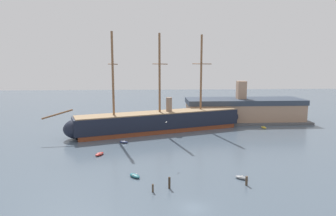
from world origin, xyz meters
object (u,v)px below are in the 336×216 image
(dinghy_foreground_left, at_px, (135,176))
(mooring_piling_nearest, at_px, (247,181))
(seagull_in_flight, at_px, (166,122))
(mooring_piling_left_pair, at_px, (169,183))
(dinghy_foreground_right, at_px, (241,177))
(dinghy_far_left, at_px, (82,131))
(dinghy_mid_left, at_px, (99,154))
(tall_ship, at_px, (160,121))
(mooring_piling_right_pair, at_px, (153,188))
(dinghy_alongside_bow, at_px, (124,142))
(dinghy_far_right, at_px, (264,127))
(dockside_warehouse_right, at_px, (244,110))

(dinghy_foreground_left, height_order, mooring_piling_nearest, mooring_piling_nearest)
(dinghy_foreground_left, relative_size, seagull_in_flight, 2.28)
(mooring_piling_nearest, bearing_deg, mooring_piling_left_pair, -177.76)
(dinghy_foreground_right, xyz_separation_m, dinghy_far_left, (-39.67, 41.68, -0.04))
(mooring_piling_nearest, relative_size, seagull_in_flight, 1.38)
(dinghy_mid_left, height_order, dinghy_far_left, dinghy_mid_left)
(tall_ship, bearing_deg, mooring_piling_right_pair, -93.14)
(dinghy_foreground_right, relative_size, mooring_piling_nearest, 1.53)
(tall_ship, xyz_separation_m, mooring_piling_nearest, (14.56, -43.76, -2.53))
(mooring_piling_right_pair, distance_m, seagull_in_flight, 18.34)
(tall_ship, relative_size, dinghy_foreground_left, 21.95)
(dinghy_foreground_left, distance_m, dinghy_mid_left, 17.13)
(dinghy_alongside_bow, distance_m, dinghy_far_right, 48.56)
(mooring_piling_left_pair, height_order, mooring_piling_right_pair, mooring_piling_left_pair)
(dockside_warehouse_right, bearing_deg, mooring_piling_nearest, -106.67)
(dinghy_foreground_left, relative_size, dinghy_mid_left, 0.93)
(dinghy_foreground_right, height_order, dinghy_far_right, dinghy_far_right)
(dinghy_far_right, bearing_deg, dinghy_foreground_right, -115.58)
(dinghy_far_left, bearing_deg, dinghy_alongside_bow, -44.56)
(dockside_warehouse_right, height_order, seagull_in_flight, dockside_warehouse_right)
(dinghy_foreground_right, height_order, dinghy_alongside_bow, dinghy_alongside_bow)
(tall_ship, height_order, seagull_in_flight, tall_ship)
(dinghy_mid_left, relative_size, dockside_warehouse_right, 0.07)
(dinghy_far_right, bearing_deg, dinghy_mid_left, -151.87)
(seagull_in_flight, bearing_deg, dinghy_far_right, 42.90)
(tall_ship, height_order, dinghy_alongside_bow, tall_ship)
(dinghy_foreground_right, bearing_deg, dinghy_far_right, 64.42)
(dinghy_far_left, bearing_deg, dockside_warehouse_right, 13.48)
(dinghy_foreground_left, bearing_deg, mooring_piling_right_pair, -63.26)
(tall_ship, xyz_separation_m, dinghy_far_right, (35.35, 2.68, -3.06))
(dinghy_far_left, xyz_separation_m, mooring_piling_nearest, (39.68, -44.69, 0.60))
(tall_ship, relative_size, mooring_piling_right_pair, 43.19)
(dinghy_far_right, relative_size, mooring_piling_left_pair, 1.41)
(dinghy_mid_left, xyz_separation_m, dinghy_far_right, (50.58, 27.04, -0.00))
(dinghy_mid_left, height_order, dinghy_far_right, dinghy_mid_left)
(dockside_warehouse_right, bearing_deg, tall_ship, -155.47)
(tall_ship, xyz_separation_m, dinghy_alongside_bow, (-10.41, -13.57, -3.07))
(tall_ship, relative_size, dinghy_far_left, 27.32)
(tall_ship, relative_size, dinghy_alongside_bow, 21.48)
(tall_ship, distance_m, dinghy_far_left, 25.33)
(dinghy_foreground_right, relative_size, dinghy_mid_left, 0.85)
(dockside_warehouse_right, bearing_deg, dinghy_far_left, -166.52)
(dinghy_mid_left, height_order, dockside_warehouse_right, dockside_warehouse_right)
(dinghy_foreground_right, bearing_deg, dinghy_far_left, 133.58)
(mooring_piling_nearest, relative_size, mooring_piling_left_pair, 0.82)
(tall_ship, distance_m, dinghy_alongside_bow, 17.37)
(dinghy_far_left, bearing_deg, dinghy_foreground_right, -46.42)
(dinghy_mid_left, bearing_deg, seagull_in_flight, -18.51)
(dinghy_foreground_left, distance_m, mooring_piling_right_pair, 7.77)
(dinghy_foreground_right, relative_size, mooring_piling_left_pair, 1.25)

